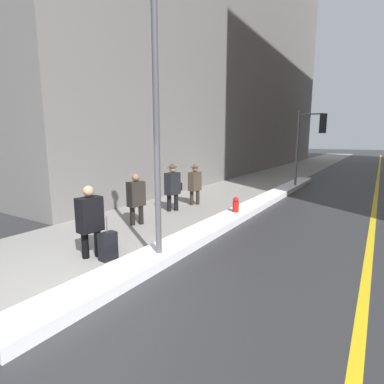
{
  "coord_description": "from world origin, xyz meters",
  "views": [
    {
      "loc": [
        4.02,
        -3.03,
        2.52
      ],
      "look_at": [
        -0.4,
        4.0,
        1.05
      ],
      "focal_mm": 28.0,
      "sensor_mm": 36.0,
      "label": 1
    }
  ],
  "objects_px": {
    "lamp_post": "(156,94)",
    "rolling_suitcase": "(108,246)",
    "pedestrian_nearside": "(90,218)",
    "pedestrian_with_shoulder_bag": "(173,185)",
    "fire_hydrant": "(236,208)",
    "traffic_light_near": "(313,134)",
    "pedestrian_in_glasses": "(195,183)",
    "pedestrian_trailing": "(136,197)"
  },
  "relations": [
    {
      "from": "rolling_suitcase",
      "to": "fire_hydrant",
      "type": "distance_m",
      "value": 4.63
    },
    {
      "from": "traffic_light_near",
      "to": "pedestrian_trailing",
      "type": "height_order",
      "value": "traffic_light_near"
    },
    {
      "from": "lamp_post",
      "to": "rolling_suitcase",
      "type": "bearing_deg",
      "value": -154.16
    },
    {
      "from": "lamp_post",
      "to": "pedestrian_nearside",
      "type": "xyz_separation_m",
      "value": [
        -1.38,
        -0.57,
        -2.48
      ]
    },
    {
      "from": "traffic_light_near",
      "to": "rolling_suitcase",
      "type": "xyz_separation_m",
      "value": [
        -1.8,
        -11.39,
        -2.48
      ]
    },
    {
      "from": "pedestrian_trailing",
      "to": "fire_hydrant",
      "type": "height_order",
      "value": "pedestrian_trailing"
    },
    {
      "from": "pedestrian_in_glasses",
      "to": "pedestrian_nearside",
      "type": "bearing_deg",
      "value": 15.11
    },
    {
      "from": "pedestrian_nearside",
      "to": "pedestrian_with_shoulder_bag",
      "type": "distance_m",
      "value": 4.49
    },
    {
      "from": "traffic_light_near",
      "to": "pedestrian_in_glasses",
      "type": "xyz_separation_m",
      "value": [
        -3.07,
        -5.85,
        -1.9
      ]
    },
    {
      "from": "pedestrian_nearside",
      "to": "fire_hydrant",
      "type": "height_order",
      "value": "pedestrian_nearside"
    },
    {
      "from": "pedestrian_with_shoulder_bag",
      "to": "fire_hydrant",
      "type": "relative_size",
      "value": 2.45
    },
    {
      "from": "pedestrian_in_glasses",
      "to": "pedestrian_with_shoulder_bag",
      "type": "bearing_deg",
      "value": 0.27
    },
    {
      "from": "pedestrian_nearside",
      "to": "pedestrian_with_shoulder_bag",
      "type": "relative_size",
      "value": 0.92
    },
    {
      "from": "pedestrian_trailing",
      "to": "pedestrian_nearside",
      "type": "bearing_deg",
      "value": 26.78
    },
    {
      "from": "traffic_light_near",
      "to": "pedestrian_with_shoulder_bag",
      "type": "xyz_separation_m",
      "value": [
        -3.2,
        -7.11,
        -1.85
      ]
    },
    {
      "from": "traffic_light_near",
      "to": "pedestrian_trailing",
      "type": "xyz_separation_m",
      "value": [
        -3.09,
        -9.1,
        -1.93
      ]
    },
    {
      "from": "lamp_post",
      "to": "fire_hydrant",
      "type": "bearing_deg",
      "value": 91.36
    },
    {
      "from": "pedestrian_nearside",
      "to": "lamp_post",
      "type": "bearing_deg",
      "value": 118.79
    },
    {
      "from": "pedestrian_trailing",
      "to": "fire_hydrant",
      "type": "relative_size",
      "value": 2.2
    },
    {
      "from": "rolling_suitcase",
      "to": "fire_hydrant",
      "type": "xyz_separation_m",
      "value": [
        0.89,
        4.55,
        0.04
      ]
    },
    {
      "from": "traffic_light_near",
      "to": "pedestrian_with_shoulder_bag",
      "type": "distance_m",
      "value": 8.02
    },
    {
      "from": "lamp_post",
      "to": "traffic_light_near",
      "type": "xyz_separation_m",
      "value": [
        0.82,
        10.92,
        -0.57
      ]
    },
    {
      "from": "lamp_post",
      "to": "traffic_light_near",
      "type": "bearing_deg",
      "value": 85.72
    },
    {
      "from": "pedestrian_in_glasses",
      "to": "rolling_suitcase",
      "type": "bearing_deg",
      "value": 19.23
    },
    {
      "from": "lamp_post",
      "to": "pedestrian_trailing",
      "type": "bearing_deg",
      "value": 141.39
    },
    {
      "from": "rolling_suitcase",
      "to": "traffic_light_near",
      "type": "bearing_deg",
      "value": 177.32
    },
    {
      "from": "lamp_post",
      "to": "fire_hydrant",
      "type": "xyz_separation_m",
      "value": [
        -0.1,
        4.07,
        -3.01
      ]
    },
    {
      "from": "pedestrian_nearside",
      "to": "pedestrian_trailing",
      "type": "distance_m",
      "value": 2.55
    },
    {
      "from": "lamp_post",
      "to": "pedestrian_trailing",
      "type": "relative_size",
      "value": 3.7
    },
    {
      "from": "pedestrian_nearside",
      "to": "pedestrian_with_shoulder_bag",
      "type": "xyz_separation_m",
      "value": [
        -1.01,
        4.37,
        0.06
      ]
    },
    {
      "from": "pedestrian_with_shoulder_bag",
      "to": "rolling_suitcase",
      "type": "distance_m",
      "value": 4.55
    },
    {
      "from": "lamp_post",
      "to": "pedestrian_in_glasses",
      "type": "height_order",
      "value": "lamp_post"
    },
    {
      "from": "pedestrian_with_shoulder_bag",
      "to": "fire_hydrant",
      "type": "xyz_separation_m",
      "value": [
        2.29,
        0.27,
        -0.59
      ]
    },
    {
      "from": "pedestrian_nearside",
      "to": "rolling_suitcase",
      "type": "bearing_deg",
      "value": 109.83
    },
    {
      "from": "lamp_post",
      "to": "pedestrian_with_shoulder_bag",
      "type": "distance_m",
      "value": 5.1
    },
    {
      "from": "pedestrian_with_shoulder_bag",
      "to": "rolling_suitcase",
      "type": "bearing_deg",
      "value": 24.47
    },
    {
      "from": "rolling_suitcase",
      "to": "fire_hydrant",
      "type": "relative_size",
      "value": 1.36
    },
    {
      "from": "pedestrian_trailing",
      "to": "pedestrian_with_shoulder_bag",
      "type": "relative_size",
      "value": 0.9
    },
    {
      "from": "traffic_light_near",
      "to": "pedestrian_trailing",
      "type": "bearing_deg",
      "value": -110.76
    },
    {
      "from": "traffic_light_near",
      "to": "pedestrian_in_glasses",
      "type": "distance_m",
      "value": 6.88
    },
    {
      "from": "pedestrian_nearside",
      "to": "rolling_suitcase",
      "type": "height_order",
      "value": "pedestrian_nearside"
    },
    {
      "from": "traffic_light_near",
      "to": "pedestrian_nearside",
      "type": "xyz_separation_m",
      "value": [
        -2.2,
        -11.49,
        -1.91
      ]
    }
  ]
}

